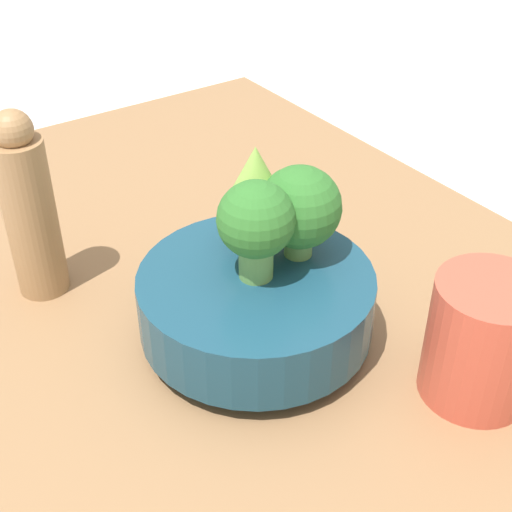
% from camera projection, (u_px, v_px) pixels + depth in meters
% --- Properties ---
extents(ground_plane, '(6.00, 6.00, 0.00)m').
position_uv_depth(ground_plane, '(260.00, 339.00, 0.69)').
color(ground_plane, silver).
extents(table, '(0.99, 0.63, 0.04)m').
position_uv_depth(table, '(260.00, 322.00, 0.68)').
color(table, olive).
rests_on(table, ground_plane).
extents(bowl, '(0.20, 0.20, 0.07)m').
position_uv_depth(bowl, '(256.00, 303.00, 0.61)').
color(bowl, navy).
rests_on(bowl, table).
extents(broccoli_floret_front, '(0.07, 0.07, 0.08)m').
position_uv_depth(broccoli_floret_front, '(300.00, 208.00, 0.59)').
color(broccoli_floret_front, '#609347').
rests_on(broccoli_floret_front, bowl).
extents(broccoli_floret_center, '(0.06, 0.06, 0.09)m').
position_uv_depth(broccoli_floret_center, '(256.00, 223.00, 0.56)').
color(broccoli_floret_center, '#609347').
rests_on(broccoli_floret_center, bowl).
extents(romanesco_piece_near, '(0.06, 0.06, 0.09)m').
position_uv_depth(romanesco_piece_near, '(258.00, 182.00, 0.60)').
color(romanesco_piece_near, '#6BA34C').
rests_on(romanesco_piece_near, bowl).
extents(cup, '(0.09, 0.09, 0.10)m').
position_uv_depth(cup, '(483.00, 340.00, 0.55)').
color(cup, '#C64C38').
rests_on(cup, table).
extents(pepper_mill, '(0.05, 0.05, 0.18)m').
position_uv_depth(pepper_mill, '(29.00, 209.00, 0.64)').
color(pepper_mill, '#997047').
rests_on(pepper_mill, table).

